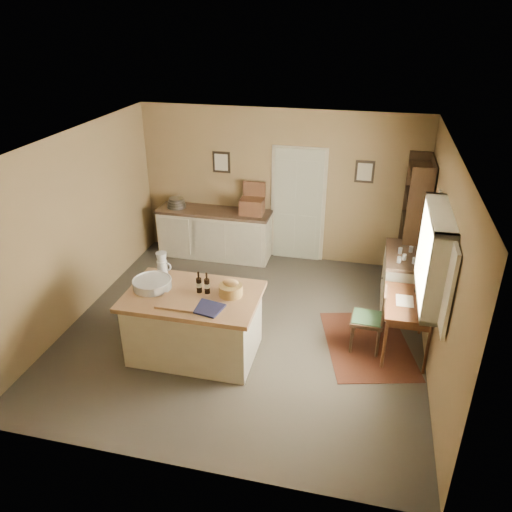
{
  "coord_description": "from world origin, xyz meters",
  "views": [
    {
      "loc": [
        1.54,
        -5.8,
        4.17
      ],
      "look_at": [
        0.15,
        0.1,
        1.15
      ],
      "focal_mm": 35.0,
      "sensor_mm": 36.0,
      "label": 1
    }
  ],
  "objects_px": {
    "work_island": "(194,322)",
    "writing_desk": "(408,307)",
    "shelving_unit": "(417,225)",
    "desk_chair": "(367,319)",
    "sideboard": "(215,232)",
    "right_cabinet": "(403,280)"
  },
  "relations": [
    {
      "from": "right_cabinet",
      "to": "sideboard",
      "type": "bearing_deg",
      "value": 162.78
    },
    {
      "from": "sideboard",
      "to": "right_cabinet",
      "type": "bearing_deg",
      "value": -17.22
    },
    {
      "from": "sideboard",
      "to": "shelving_unit",
      "type": "xyz_separation_m",
      "value": [
        3.48,
        -0.24,
        0.58
      ]
    },
    {
      "from": "work_island",
      "to": "right_cabinet",
      "type": "height_order",
      "value": "work_island"
    },
    {
      "from": "sideboard",
      "to": "desk_chair",
      "type": "xyz_separation_m",
      "value": [
        2.83,
        -2.25,
        -0.03
      ]
    },
    {
      "from": "writing_desk",
      "to": "desk_chair",
      "type": "distance_m",
      "value": 0.55
    },
    {
      "from": "desk_chair",
      "to": "sideboard",
      "type": "bearing_deg",
      "value": 143.93
    },
    {
      "from": "writing_desk",
      "to": "right_cabinet",
      "type": "relative_size",
      "value": 0.9
    },
    {
      "from": "work_island",
      "to": "writing_desk",
      "type": "height_order",
      "value": "work_island"
    },
    {
      "from": "sideboard",
      "to": "shelving_unit",
      "type": "bearing_deg",
      "value": -3.86
    },
    {
      "from": "sideboard",
      "to": "right_cabinet",
      "type": "xyz_separation_m",
      "value": [
        3.33,
        -1.03,
        -0.02
      ]
    },
    {
      "from": "sideboard",
      "to": "desk_chair",
      "type": "bearing_deg",
      "value": -38.43
    },
    {
      "from": "shelving_unit",
      "to": "desk_chair",
      "type": "bearing_deg",
      "value": -107.96
    },
    {
      "from": "desk_chair",
      "to": "shelving_unit",
      "type": "relative_size",
      "value": 0.43
    },
    {
      "from": "desk_chair",
      "to": "shelving_unit",
      "type": "bearing_deg",
      "value": 74.39
    },
    {
      "from": "work_island",
      "to": "shelving_unit",
      "type": "height_order",
      "value": "shelving_unit"
    },
    {
      "from": "sideboard",
      "to": "work_island",
      "type": "bearing_deg",
      "value": -77.91
    },
    {
      "from": "sideboard",
      "to": "writing_desk",
      "type": "relative_size",
      "value": 2.12
    },
    {
      "from": "work_island",
      "to": "writing_desk",
      "type": "xyz_separation_m",
      "value": [
        2.71,
        0.7,
        0.19
      ]
    },
    {
      "from": "writing_desk",
      "to": "right_cabinet",
      "type": "xyz_separation_m",
      "value": [
        -0.0,
        1.15,
        -0.22
      ]
    },
    {
      "from": "writing_desk",
      "to": "desk_chair",
      "type": "bearing_deg",
      "value": -172.29
    },
    {
      "from": "writing_desk",
      "to": "shelving_unit",
      "type": "bearing_deg",
      "value": 85.43
    }
  ]
}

